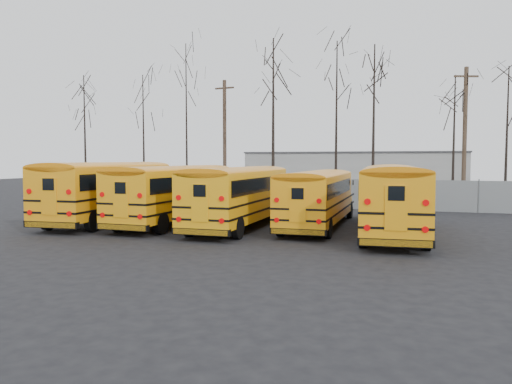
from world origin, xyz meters
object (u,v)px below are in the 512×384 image
(bus_c, at_px, (240,192))
(bus_d, at_px, (318,194))
(bus_a, at_px, (111,186))
(bus_b, at_px, (176,189))
(bus_e, at_px, (392,194))
(utility_pole_left, at_px, (225,138))
(utility_pole_right, at_px, (465,135))

(bus_c, relative_size, bus_d, 1.07)
(bus_a, xyz_separation_m, bus_b, (3.75, 0.20, -0.10))
(bus_e, xyz_separation_m, utility_pole_left, (-14.68, 17.36, 3.33))
(bus_a, height_order, bus_b, bus_a)
(bus_e, bearing_deg, utility_pole_right, 71.49)
(utility_pole_left, height_order, utility_pole_right, utility_pole_left)
(bus_b, height_order, bus_d, bus_b)
(bus_b, height_order, utility_pole_right, utility_pole_right)
(bus_c, bearing_deg, bus_d, 17.22)
(bus_b, relative_size, bus_c, 1.02)
(bus_a, xyz_separation_m, utility_pole_right, (18.69, 16.14, 3.21))
(bus_c, distance_m, utility_pole_right, 20.10)
(bus_d, bearing_deg, bus_b, -174.06)
(bus_c, bearing_deg, utility_pole_left, 113.48)
(bus_e, bearing_deg, bus_c, 173.86)
(bus_a, bearing_deg, bus_e, -5.14)
(bus_b, distance_m, bus_e, 10.74)
(bus_b, xyz_separation_m, bus_e, (10.73, -0.56, 0.04))
(bus_b, height_order, utility_pole_left, utility_pole_left)
(bus_e, bearing_deg, bus_a, 174.43)
(bus_b, xyz_separation_m, bus_c, (3.59, -0.31, -0.03))
(bus_a, relative_size, bus_e, 1.03)
(bus_d, bearing_deg, bus_e, -21.83)
(bus_d, height_order, utility_pole_left, utility_pole_left)
(bus_a, relative_size, utility_pole_left, 1.16)
(bus_a, relative_size, bus_d, 1.16)
(bus_a, distance_m, bus_e, 14.48)
(bus_c, height_order, bus_e, bus_e)
(bus_b, distance_m, bus_d, 7.22)
(bus_c, relative_size, bus_e, 0.95)
(bus_d, height_order, utility_pole_right, utility_pole_right)
(bus_a, height_order, bus_d, bus_a)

